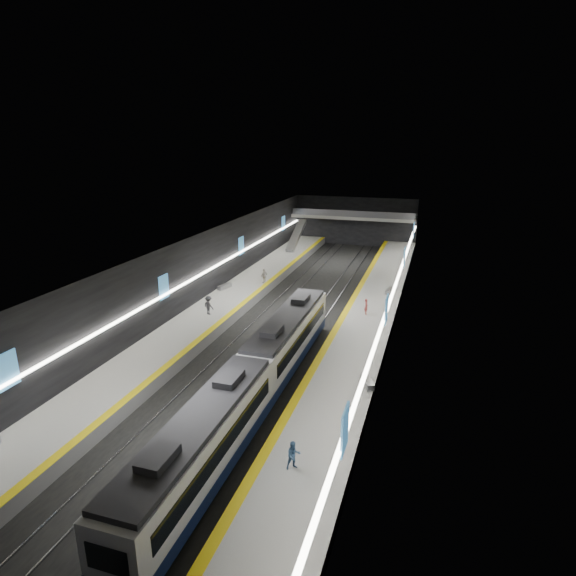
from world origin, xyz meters
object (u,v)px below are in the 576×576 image
(passenger_right_b, at_px, (294,456))
(bench_right_far, at_px, (390,290))
(bench_left_far, at_px, (225,286))
(passenger_left_a, at_px, (264,276))
(escalator, at_px, (296,235))
(bench_right_near, at_px, (367,382))
(passenger_left_b, at_px, (209,305))
(passenger_right_a, at_px, (366,307))
(train, at_px, (254,379))

(passenger_right_b, bearing_deg, bench_right_far, 51.72)
(bench_left_far, relative_size, passenger_left_a, 1.15)
(escalator, distance_m, bench_right_near, 43.55)
(bench_left_far, bearing_deg, bench_right_far, 28.53)
(bench_left_far, xyz_separation_m, bench_right_far, (18.01, 4.14, -0.00))
(passenger_right_b, height_order, passenger_left_b, passenger_left_b)
(bench_left_far, relative_size, bench_right_far, 1.00)
(passenger_right_a, height_order, passenger_left_b, passenger_left_b)
(passenger_right_a, xyz_separation_m, passenger_left_b, (-14.49, -4.62, 0.16))
(train, distance_m, passenger_right_b, 7.85)
(escalator, relative_size, passenger_right_b, 5.07)
(train, bearing_deg, passenger_right_a, 74.73)
(bench_right_near, relative_size, passenger_right_b, 1.22)
(bench_right_near, xyz_separation_m, passenger_left_b, (-16.70, 9.28, 0.69))
(bench_right_near, xyz_separation_m, passenger_left_a, (-15.24, 20.82, 0.61))
(escalator, distance_m, passenger_left_a, 19.35)
(train, distance_m, passenger_left_a, 25.82)
(escalator, height_order, bench_right_near, escalator)
(train, distance_m, passenger_right_a, 18.20)
(passenger_right_b, bearing_deg, bench_right_near, 41.40)
(bench_left_far, bearing_deg, passenger_left_a, 60.23)
(bench_right_far, height_order, passenger_left_a, passenger_left_a)
(passenger_left_a, bearing_deg, bench_right_far, 115.73)
(passenger_right_a, bearing_deg, bench_left_far, 61.49)
(escalator, xyz_separation_m, bench_right_far, (16.26, -18.58, -1.66))
(bench_right_far, bearing_deg, bench_left_far, -159.19)
(escalator, xyz_separation_m, passenger_right_a, (14.79, -26.16, -1.13))
(train, bearing_deg, passenger_right_b, -53.56)
(escalator, relative_size, passenger_left_b, 4.33)
(passenger_right_a, bearing_deg, bench_right_near, 172.28)
(bench_right_far, height_order, passenger_right_a, passenger_right_a)
(train, relative_size, bench_right_near, 15.60)
(train, distance_m, bench_right_near, 7.95)
(bench_right_near, bearing_deg, train, -175.01)
(escalator, distance_m, passenger_left_b, 30.79)
(passenger_left_b, bearing_deg, bench_right_near, 174.03)
(bench_right_near, xyz_separation_m, bench_right_far, (-0.74, 21.48, 0.00))
(escalator, height_order, passenger_right_b, escalator)
(train, xyz_separation_m, escalator, (-10.00, 43.71, 0.70))
(bench_right_far, distance_m, passenger_left_a, 14.52)
(train, distance_m, escalator, 44.84)
(bench_right_near, bearing_deg, bench_left_far, 114.68)
(train, relative_size, passenger_left_a, 17.83)
(escalator, xyz_separation_m, passenger_left_a, (1.76, -19.24, -1.06))
(train, xyz_separation_m, passenger_right_a, (4.79, 17.55, -0.43))
(escalator, height_order, bench_right_far, escalator)
(passenger_right_b, bearing_deg, train, 91.08)
(passenger_right_a, relative_size, passenger_right_b, 0.97)
(passenger_left_a, bearing_deg, bench_left_far, -22.24)
(passenger_right_a, bearing_deg, bench_right_far, -27.72)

